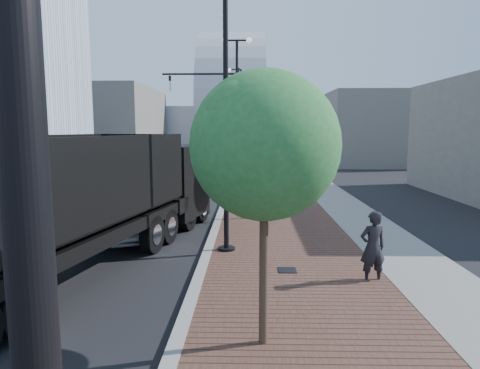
{
  "coord_description": "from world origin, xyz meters",
  "views": [
    {
      "loc": [
        1.33,
        -3.35,
        4.02
      ],
      "look_at": [
        1.0,
        12.0,
        2.0
      ],
      "focal_mm": 31.64,
      "sensor_mm": 36.0,
      "label": 1
    }
  ],
  "objects_px": {
    "white_sedan": "(128,221)",
    "dark_car_mid": "(153,167)",
    "dump_truck": "(126,200)",
    "pedestrian": "(373,247)"
  },
  "relations": [
    {
      "from": "white_sedan",
      "to": "dark_car_mid",
      "type": "xyz_separation_m",
      "value": [
        -3.76,
        20.54,
        0.1
      ]
    },
    {
      "from": "dump_truck",
      "to": "dark_car_mid",
      "type": "xyz_separation_m",
      "value": [
        -4.08,
        21.73,
        -0.87
      ]
    },
    {
      "from": "dump_truck",
      "to": "dark_car_mid",
      "type": "relative_size",
      "value": 2.61
    },
    {
      "from": "white_sedan",
      "to": "dark_car_mid",
      "type": "distance_m",
      "value": 20.88
    },
    {
      "from": "dark_car_mid",
      "to": "pedestrian",
      "type": "xyz_separation_m",
      "value": [
        11.49,
        -25.06,
        0.21
      ]
    },
    {
      "from": "white_sedan",
      "to": "dump_truck",
      "type": "bearing_deg",
      "value": -96.22
    },
    {
      "from": "dump_truck",
      "to": "pedestrian",
      "type": "distance_m",
      "value": 8.15
    },
    {
      "from": "dump_truck",
      "to": "dark_car_mid",
      "type": "height_order",
      "value": "dump_truck"
    },
    {
      "from": "white_sedan",
      "to": "dark_car_mid",
      "type": "height_order",
      "value": "dark_car_mid"
    },
    {
      "from": "dump_truck",
      "to": "white_sedan",
      "type": "distance_m",
      "value": 1.57
    }
  ]
}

